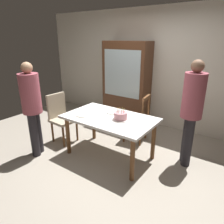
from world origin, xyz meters
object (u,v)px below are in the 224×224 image
object	(u,v)px
dining_table	(110,122)
china_cabinet	(126,83)
plate_near_celebrant	(83,115)
plate_far_side	(113,112)
chair_upholstered	(61,115)
birthday_cake	(121,116)
person_guest	(192,108)
chair_spindle_back	(137,119)
person_celebrant	(32,105)

from	to	relation	value
dining_table	china_cabinet	world-z (taller)	china_cabinet
dining_table	plate_near_celebrant	distance (m)	0.47
plate_far_side	china_cabinet	bearing A→B (deg)	112.48
chair_upholstered	china_cabinet	world-z (taller)	china_cabinet
birthday_cake	chair_upholstered	size ratio (longest dim) A/B	0.29
person_guest	china_cabinet	xyz separation A→B (m)	(-1.78, 1.01, -0.01)
chair_spindle_back	person_celebrant	world-z (taller)	person_celebrant
chair_upholstered	china_cabinet	bearing A→B (deg)	72.68
person_celebrant	chair_spindle_back	bearing A→B (deg)	50.64
person_guest	plate_near_celebrant	bearing A→B (deg)	-154.42
plate_near_celebrant	plate_far_side	xyz separation A→B (m)	(0.34, 0.41, 0.00)
plate_far_side	chair_upholstered	xyz separation A→B (m)	(-1.07, -0.27, -0.20)
plate_far_side	person_guest	world-z (taller)	person_guest
chair_upholstered	person_guest	xyz separation A→B (m)	(2.29, 0.61, 0.43)
plate_near_celebrant	dining_table	bearing A→B (deg)	26.12
birthday_cake	plate_near_celebrant	distance (m)	0.66
dining_table	plate_far_side	bearing A→B (deg)	110.35
plate_near_celebrant	chair_spindle_back	xyz separation A→B (m)	(0.52, 0.98, -0.28)
person_celebrant	plate_near_celebrant	bearing A→B (deg)	35.19
birthday_cake	china_cabinet	size ratio (longest dim) A/B	0.15
person_guest	china_cabinet	size ratio (longest dim) A/B	0.89
chair_upholstered	person_celebrant	world-z (taller)	person_celebrant
birthday_cake	china_cabinet	distance (m)	1.77
plate_far_side	person_guest	bearing A→B (deg)	15.61
birthday_cake	person_guest	distance (m)	1.09
chair_upholstered	person_celebrant	bearing A→B (deg)	-85.79
chair_spindle_back	china_cabinet	distance (m)	1.18
plate_far_side	person_celebrant	size ratio (longest dim) A/B	0.14
dining_table	chair_upholstered	distance (m)	1.15
plate_far_side	china_cabinet	size ratio (longest dim) A/B	0.12
dining_table	china_cabinet	size ratio (longest dim) A/B	0.79
birthday_cake	chair_spindle_back	distance (m)	0.84
dining_table	person_guest	distance (m)	1.31
birthday_cake	plate_far_side	xyz separation A→B (m)	(-0.28, 0.19, -0.05)
plate_near_celebrant	chair_upholstered	distance (m)	0.77
person_celebrant	china_cabinet	xyz separation A→B (m)	(0.46, 2.24, 0.03)
person_guest	person_celebrant	bearing A→B (deg)	-151.30
dining_table	chair_spindle_back	bearing A→B (deg)	82.60
dining_table	birthday_cake	world-z (taller)	birthday_cake
person_guest	chair_upholstered	bearing A→B (deg)	-165.05
plate_far_side	person_guest	distance (m)	1.29
birthday_cake	person_celebrant	distance (m)	1.49
plate_near_celebrant	chair_spindle_back	world-z (taller)	chair_spindle_back
chair_spindle_back	china_cabinet	size ratio (longest dim) A/B	0.50
plate_near_celebrant	person_celebrant	bearing A→B (deg)	-144.81
plate_near_celebrant	chair_upholstered	bearing A→B (deg)	169.39
plate_far_side	chair_spindle_back	world-z (taller)	chair_spindle_back
dining_table	person_guest	world-z (taller)	person_guest
person_celebrant	china_cabinet	bearing A→B (deg)	78.38
plate_near_celebrant	person_celebrant	distance (m)	0.86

